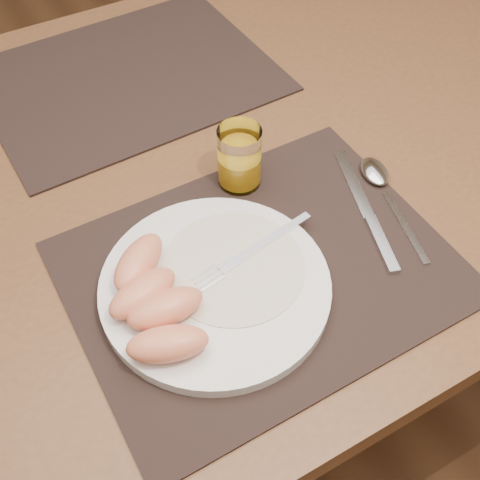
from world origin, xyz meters
name	(u,v)px	position (x,y,z in m)	size (l,w,h in m)	color
ground	(210,390)	(0.00, 0.00, 0.00)	(5.00, 5.00, 0.00)	#55341D
table	(193,199)	(0.00, 0.00, 0.67)	(1.40, 0.90, 0.75)	brown
placemat_near	(261,270)	(-0.01, -0.22, 0.75)	(0.45, 0.35, 0.00)	black
placemat_far	(128,77)	(0.00, 0.22, 0.75)	(0.45, 0.35, 0.00)	black
plate	(215,287)	(-0.07, -0.22, 0.76)	(0.27, 0.27, 0.02)	white
plate_dressing	(233,266)	(-0.04, -0.21, 0.77)	(0.17, 0.17, 0.00)	white
fork	(245,255)	(-0.03, -0.20, 0.77)	(0.17, 0.04, 0.00)	silver
knife	(369,217)	(0.15, -0.22, 0.76)	(0.08, 0.21, 0.01)	silver
spoon	(379,179)	(0.20, -0.17, 0.76)	(0.07, 0.19, 0.01)	silver
juice_glass	(239,160)	(0.04, -0.08, 0.79)	(0.06, 0.06, 0.09)	white
grapefruit_wedges	(153,301)	(-0.15, -0.22, 0.79)	(0.11, 0.19, 0.03)	#EF8B61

